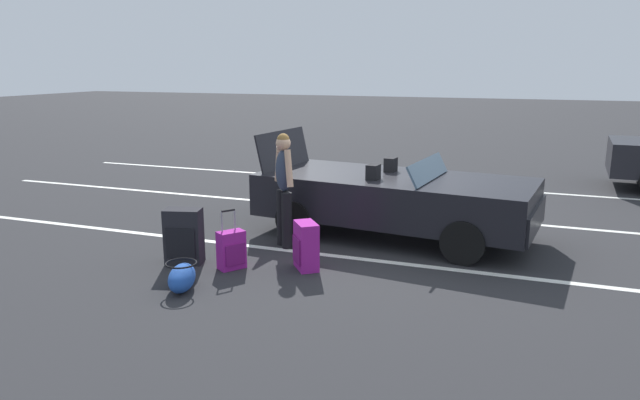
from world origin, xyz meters
TOP-DOWN VIEW (x-y plane):
  - ground_plane at (0.00, 0.00)m, footprint 80.00×80.00m
  - lot_line_near at (0.00, -1.24)m, footprint 18.00×0.12m
  - lot_line_mid at (0.00, 1.46)m, footprint 18.00×0.12m
  - lot_line_far at (0.00, 4.16)m, footprint 18.00×0.12m
  - convertible_car at (0.20, -0.02)m, footprint 4.31×2.22m
  - suitcase_large_black at (-2.32, -2.21)m, footprint 0.54×0.40m
  - suitcase_medium_bright at (-0.71, -1.86)m, footprint 0.43×0.46m
  - suitcase_small_carryon at (-1.62, -2.19)m, footprint 0.36×0.39m
  - duffel_bag at (-1.81, -3.06)m, footprint 0.52×0.71m
  - traveler_person at (-1.37, -1.06)m, footprint 0.49×0.49m

SIDE VIEW (x-z plane):
  - ground_plane at x=0.00m, z-range 0.00..0.00m
  - lot_line_near at x=0.00m, z-range 0.00..0.00m
  - lot_line_mid at x=0.00m, z-range 0.00..0.00m
  - lot_line_far at x=0.00m, z-range 0.00..0.00m
  - duffel_bag at x=-1.81m, z-range -0.01..0.33m
  - suitcase_small_carryon at x=-1.62m, z-range -0.14..0.64m
  - suitcase_medium_bright at x=-0.71m, z-range 0.00..0.62m
  - suitcase_large_black at x=-2.32m, z-range 0.00..0.74m
  - convertible_car at x=0.20m, z-range -0.18..1.36m
  - traveler_person at x=-1.37m, z-range 0.10..1.76m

